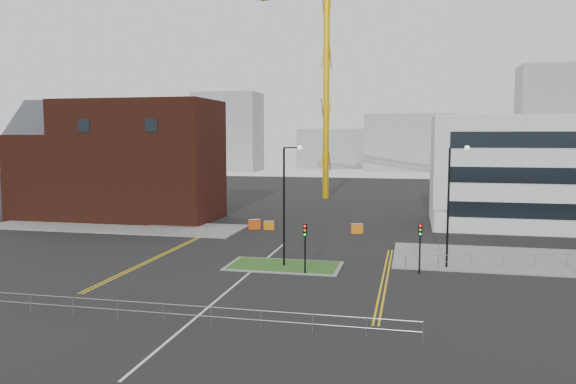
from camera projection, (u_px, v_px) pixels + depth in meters
The scene contains 27 objects.
ground at pixel (225, 294), 35.18m from camera, with size 200.00×200.00×0.00m, color black.
pavement_left at pixel (115, 227), 60.85m from camera, with size 28.00×8.00×0.12m, color slate.
pavement_right at pixel (549, 261), 44.04m from camera, with size 24.00×10.00×0.12m, color slate.
island_kerb at pixel (284, 266), 42.52m from camera, with size 8.60×4.60×0.08m, color slate.
grass_island at pixel (284, 266), 42.52m from camera, with size 8.00×4.00×0.12m, color #26501A.
brick_building at pixel (117, 161), 66.65m from camera, with size 24.20×10.07×14.24m.
office_block at pixel (552, 172), 60.04m from camera, with size 25.00×12.20×12.00m.
tower_crane at pixel (362, 28), 83.42m from camera, with size 50.43×18.24×37.40m.
streetlamp_island at pixel (287, 196), 41.94m from camera, with size 1.46×0.36×9.18m.
streetlamp_right_near at pixel (452, 197), 41.29m from camera, with size 1.46×0.36×9.18m.
traffic_light_island at pixel (305, 239), 39.87m from camera, with size 0.28×0.33×3.65m.
traffic_light_right at pixel (420, 238), 40.09m from camera, with size 0.28×0.33×3.65m.
railing_front at pixel (187, 310), 29.27m from camera, with size 24.05×0.05×1.10m.
railing_left at pixel (178, 229), 54.96m from camera, with size 6.05×0.05×1.10m.
railing_right at pixel (536, 258), 41.86m from camera, with size 19.05×5.05×1.10m.
centre_line at pixel (234, 285), 37.12m from camera, with size 0.15×30.00×0.01m, color silver.
yellow_left_a at pixel (161, 254), 46.83m from camera, with size 0.12×24.00×0.01m, color gold.
yellow_left_b at pixel (165, 255), 46.77m from camera, with size 0.12×24.00×0.01m, color gold.
yellow_right_a at pixel (383, 278), 38.96m from camera, with size 0.12×20.00×0.01m, color gold.
yellow_right_b at pixel (387, 279), 38.90m from camera, with size 0.12×20.00×0.01m, color gold.
skyline_a at pixel (228, 132), 159.28m from camera, with size 18.00×12.00×22.00m, color gray.
skyline_b at pixel (408, 143), 158.52m from camera, with size 24.00×12.00×16.00m, color gray.
skyline_c at pixel (546, 120), 145.53m from camera, with size 14.00×12.00×28.00m, color gray.
skyline_d at pixel (348, 149), 172.31m from camera, with size 30.00×12.00×12.00m, color gray.
barrier_left at pixel (254, 224), 59.49m from camera, with size 1.31×0.89×1.05m.
barrier_mid at pixel (269, 225), 59.15m from camera, with size 1.13×0.47×0.92m.
barrier_right at pixel (357, 228), 56.87m from camera, with size 1.25×0.71×1.00m.
Camera 1 is at (11.33, -32.69, 9.86)m, focal length 35.00 mm.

